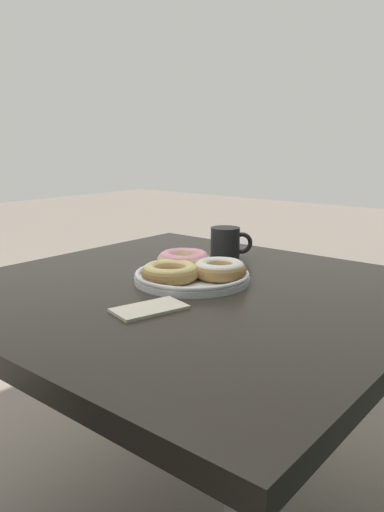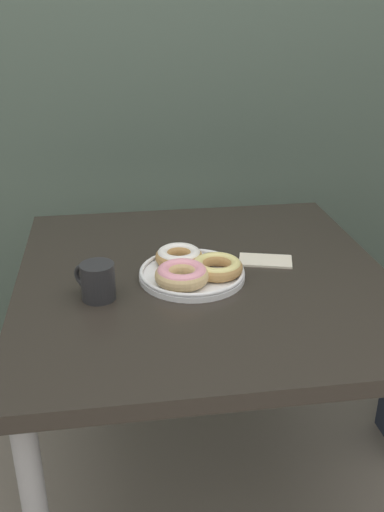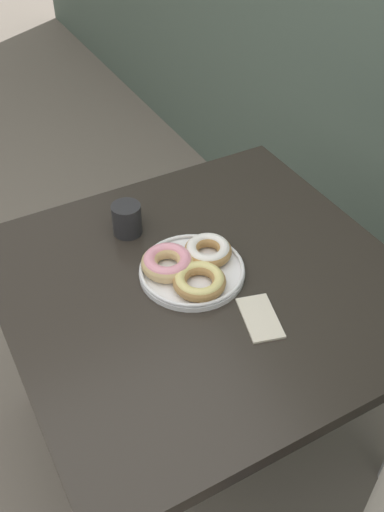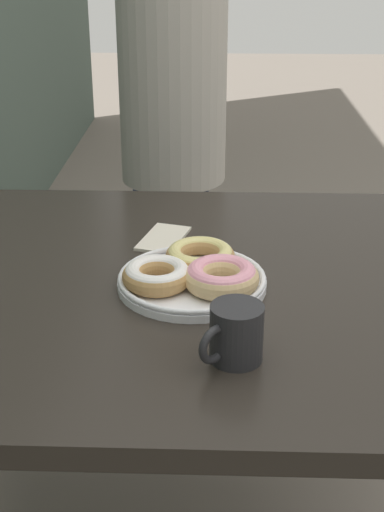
# 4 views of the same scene
# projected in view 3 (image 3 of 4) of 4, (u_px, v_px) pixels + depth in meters

# --- Properties ---
(ground_plane) EXTENTS (14.00, 14.00, 0.00)m
(ground_plane) POSITION_uv_depth(u_px,v_px,m) (129.00, 469.00, 1.78)
(ground_plane) COLOR #70665B
(dining_table) EXTENTS (0.93, 0.97, 0.70)m
(dining_table) POSITION_uv_depth(u_px,v_px,m) (205.00, 300.00, 1.46)
(dining_table) COLOR #28231E
(dining_table) RESTS_ON ground_plane
(donut_plate) EXTENTS (0.27, 0.28, 0.06)m
(donut_plate) POSITION_uv_depth(u_px,v_px,m) (190.00, 266.00, 1.41)
(donut_plate) COLOR white
(donut_plate) RESTS_ON dining_table
(coffee_mug) EXTENTS (0.10, 0.10, 0.09)m
(coffee_mug) POSITION_uv_depth(u_px,v_px,m) (127.00, 218.00, 1.52)
(coffee_mug) COLOR #232326
(coffee_mug) RESTS_ON dining_table
(napkin) EXTENTS (0.15, 0.11, 0.01)m
(napkin) POSITION_uv_depth(u_px,v_px,m) (260.00, 318.00, 1.31)
(napkin) COLOR beige
(napkin) RESTS_ON dining_table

